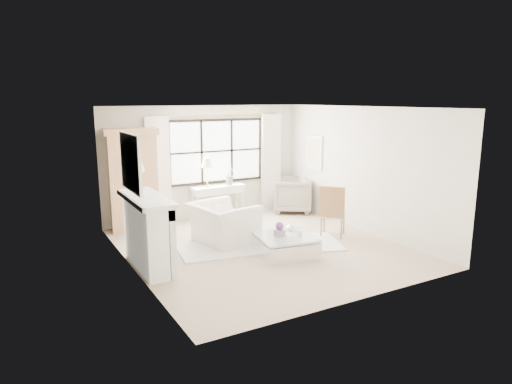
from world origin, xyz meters
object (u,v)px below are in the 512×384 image
at_px(club_armchair, 223,224).
at_px(coffee_table, 285,246).
at_px(console_table, 218,202).
at_px(armoire, 133,179).

xyz_separation_m(club_armchair, coffee_table, (0.68, -1.24, -0.22)).
distance_m(club_armchair, coffee_table, 1.43).
bearing_deg(console_table, armoire, 176.83).
height_order(armoire, club_armchair, armoire).
xyz_separation_m(armoire, coffee_table, (1.96, -3.09, -0.96)).
bearing_deg(coffee_table, club_armchair, 128.42).
bearing_deg(club_armchair, armoire, 24.60).
height_order(club_armchair, coffee_table, club_armchair).
bearing_deg(armoire, console_table, 8.68).
relative_size(console_table, club_armchair, 1.07).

